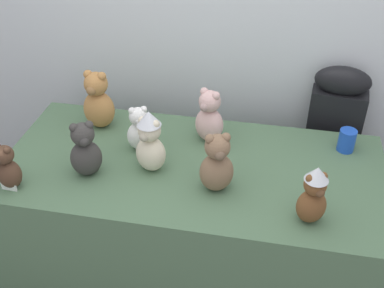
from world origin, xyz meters
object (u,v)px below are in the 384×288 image
at_px(teddy_bear_cream, 150,142).
at_px(teddy_bear_cocoa, 8,168).
at_px(teddy_bear_chestnut, 313,195).
at_px(party_cup_blue, 347,140).
at_px(display_table, 192,221).
at_px(teddy_bear_caramel, 98,101).
at_px(teddy_bear_mocha, 217,164).
at_px(teddy_bear_blush, 209,117).
at_px(teddy_bear_snow, 139,130).
at_px(instrument_case, 329,150).
at_px(teddy_bear_charcoal, 85,151).

distance_m(teddy_bear_cream, teddy_bear_cocoa, 0.61).
xyz_separation_m(teddy_bear_chestnut, party_cup_blue, (0.17, 0.52, -0.07)).
bearing_deg(display_table, party_cup_blue, 20.47).
xyz_separation_m(teddy_bear_caramel, party_cup_blue, (1.22, 0.03, -0.09)).
bearing_deg(teddy_bear_mocha, party_cup_blue, 15.05).
relative_size(teddy_bear_chestnut, teddy_bear_caramel, 0.85).
height_order(teddy_bear_caramel, teddy_bear_cocoa, teddy_bear_caramel).
bearing_deg(teddy_bear_blush, teddy_bear_cocoa, -121.67).
bearing_deg(teddy_bear_mocha, teddy_bear_snow, 130.78).
height_order(teddy_bear_blush, teddy_bear_cocoa, teddy_bear_blush).
height_order(display_table, teddy_bear_snow, teddy_bear_snow).
bearing_deg(teddy_bear_snow, display_table, -40.74).
distance_m(instrument_case, teddy_bear_mocha, 0.92).
bearing_deg(teddy_bear_snow, teddy_bear_cocoa, -164.31).
height_order(teddy_bear_blush, teddy_bear_chestnut, teddy_bear_blush).
height_order(teddy_bear_mocha, party_cup_blue, teddy_bear_mocha).
relative_size(instrument_case, teddy_bear_charcoal, 3.75).
height_order(instrument_case, teddy_bear_charcoal, instrument_case).
bearing_deg(teddy_bear_charcoal, display_table, -11.02).
distance_m(teddy_bear_snow, party_cup_blue, 0.98).
height_order(teddy_bear_cream, teddy_bear_snow, teddy_bear_cream).
xyz_separation_m(teddy_bear_charcoal, teddy_bear_cocoa, (-0.29, -0.15, -0.03)).
bearing_deg(teddy_bear_chestnut, teddy_bear_snow, 129.44).
bearing_deg(teddy_bear_cream, teddy_bear_charcoal, -146.30).
relative_size(teddy_bear_cream, teddy_bear_cocoa, 1.41).
bearing_deg(teddy_bear_caramel, display_table, -18.46).
relative_size(teddy_bear_chestnut, teddy_bear_cocoa, 1.22).
relative_size(display_table, teddy_bear_caramel, 5.63).
relative_size(teddy_bear_mocha, teddy_bear_snow, 1.23).
relative_size(instrument_case, teddy_bear_chestnut, 3.83).
bearing_deg(teddy_bear_blush, teddy_bear_mocha, -50.83).
bearing_deg(teddy_bear_cocoa, party_cup_blue, 36.56).
relative_size(teddy_bear_mocha, teddy_bear_chestnut, 1.07).
bearing_deg(party_cup_blue, teddy_bear_caramel, -178.81).
xyz_separation_m(teddy_bear_chestnut, teddy_bear_snow, (-0.79, 0.34, -0.02)).
bearing_deg(teddy_bear_chestnut, teddy_bear_mocha, 135.89).
relative_size(teddy_bear_chestnut, party_cup_blue, 2.41).
relative_size(display_table, teddy_bear_chestnut, 6.61).
height_order(display_table, party_cup_blue, party_cup_blue).
bearing_deg(teddy_bear_cream, teddy_bear_chestnut, 0.13).
bearing_deg(teddy_bear_snow, teddy_bear_mocha, -52.35).
bearing_deg(teddy_bear_cocoa, teddy_bear_chestnut, 17.10).
bearing_deg(teddy_bear_blush, teddy_bear_snow, -131.67).
distance_m(teddy_bear_blush, teddy_bear_charcoal, 0.61).
height_order(display_table, instrument_case, instrument_case).
xyz_separation_m(instrument_case, teddy_bear_snow, (-0.93, -0.45, 0.31)).
bearing_deg(teddy_bear_chestnut, party_cup_blue, 44.29).
bearing_deg(teddy_bear_blush, instrument_case, 52.16).
distance_m(instrument_case, party_cup_blue, 0.38).
xyz_separation_m(teddy_bear_mocha, teddy_bear_blush, (-0.09, 0.36, -0.00)).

